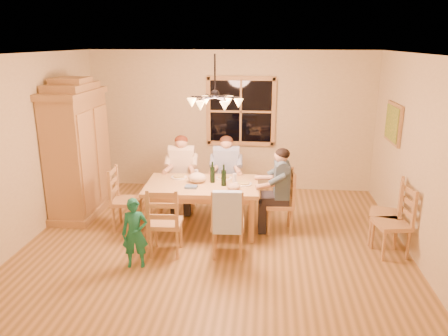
# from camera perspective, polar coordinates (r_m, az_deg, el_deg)

# --- Properties ---
(floor) EXTENTS (5.50, 5.50, 0.00)m
(floor) POSITION_cam_1_polar(r_m,az_deg,el_deg) (6.60, -1.07, -9.43)
(floor) COLOR olive
(floor) RESTS_ON ground
(ceiling) EXTENTS (5.50, 5.00, 0.02)m
(ceiling) POSITION_cam_1_polar(r_m,az_deg,el_deg) (5.94, -1.22, 14.71)
(ceiling) COLOR white
(ceiling) RESTS_ON wall_back
(wall_back) EXTENTS (5.50, 0.02, 2.70)m
(wall_back) POSITION_cam_1_polar(r_m,az_deg,el_deg) (8.56, 0.87, 6.13)
(wall_back) COLOR #CBBB8F
(wall_back) RESTS_ON floor
(wall_left) EXTENTS (0.02, 5.00, 2.70)m
(wall_left) POSITION_cam_1_polar(r_m,az_deg,el_deg) (7.01, -24.09, 2.38)
(wall_left) COLOR #CBBB8F
(wall_left) RESTS_ON floor
(wall_right) EXTENTS (0.02, 5.00, 2.70)m
(wall_right) POSITION_cam_1_polar(r_m,az_deg,el_deg) (6.42, 24.03, 1.21)
(wall_right) COLOR #CBBB8F
(wall_right) RESTS_ON floor
(window) EXTENTS (1.30, 0.06, 1.30)m
(window) POSITION_cam_1_polar(r_m,az_deg,el_deg) (8.48, 2.21, 7.39)
(window) COLOR black
(window) RESTS_ON wall_back
(painting) EXTENTS (0.06, 0.78, 0.64)m
(painting) POSITION_cam_1_polar(r_m,az_deg,el_deg) (7.48, 21.24, 5.47)
(painting) COLOR olive
(painting) RESTS_ON wall_right
(chandelier) EXTENTS (0.77, 0.68, 0.71)m
(chandelier) POSITION_cam_1_polar(r_m,az_deg,el_deg) (5.99, -1.18, 8.75)
(chandelier) COLOR black
(chandelier) RESTS_ON ceiling
(armoire) EXTENTS (0.66, 1.40, 2.30)m
(armoire) POSITION_cam_1_polar(r_m,az_deg,el_deg) (7.70, -18.51, 1.87)
(armoire) COLOR olive
(armoire) RESTS_ON floor
(dining_table) EXTENTS (1.77, 1.13, 0.76)m
(dining_table) POSITION_cam_1_polar(r_m,az_deg,el_deg) (6.72, -2.87, -2.89)
(dining_table) COLOR #A67449
(dining_table) RESTS_ON floor
(chair_far_left) EXTENTS (0.46, 0.44, 0.99)m
(chair_far_left) POSITION_cam_1_polar(r_m,az_deg,el_deg) (7.65, -5.43, -3.33)
(chair_far_left) COLOR tan
(chair_far_left) RESTS_ON floor
(chair_far_right) EXTENTS (0.46, 0.44, 0.99)m
(chair_far_right) POSITION_cam_1_polar(r_m,az_deg,el_deg) (7.58, 0.29, -3.45)
(chair_far_right) COLOR tan
(chair_far_right) RESTS_ON floor
(chair_near_left) EXTENTS (0.46, 0.44, 0.99)m
(chair_near_left) POSITION_cam_1_polar(r_m,az_deg,el_deg) (6.17, -7.58, -8.40)
(chair_near_left) COLOR tan
(chair_near_left) RESTS_ON floor
(chair_near_right) EXTENTS (0.46, 0.44, 0.99)m
(chair_near_right) POSITION_cam_1_polar(r_m,az_deg,el_deg) (6.08, 0.49, -8.64)
(chair_near_right) COLOR tan
(chair_near_right) RESTS_ON floor
(chair_end_left) EXTENTS (0.44, 0.46, 0.99)m
(chair_end_left) POSITION_cam_1_polar(r_m,az_deg,el_deg) (7.06, -12.53, -5.38)
(chair_end_left) COLOR tan
(chair_end_left) RESTS_ON floor
(chair_end_right) EXTENTS (0.44, 0.46, 0.99)m
(chair_end_right) POSITION_cam_1_polar(r_m,az_deg,el_deg) (6.84, 7.22, -5.85)
(chair_end_right) COLOR tan
(chair_end_right) RESTS_ON floor
(adult_woman) EXTENTS (0.41, 0.44, 0.87)m
(adult_woman) POSITION_cam_1_polar(r_m,az_deg,el_deg) (7.49, -5.54, 0.55)
(adult_woman) COLOR beige
(adult_woman) RESTS_ON floor
(adult_plaid_man) EXTENTS (0.41, 0.44, 0.87)m
(adult_plaid_man) POSITION_cam_1_polar(r_m,az_deg,el_deg) (7.41, 0.30, 0.47)
(adult_plaid_man) COLOR #324E8A
(adult_plaid_man) RESTS_ON floor
(adult_slate_man) EXTENTS (0.44, 0.41, 0.87)m
(adult_slate_man) POSITION_cam_1_polar(r_m,az_deg,el_deg) (6.65, 7.38, -1.55)
(adult_slate_man) COLOR #3F5465
(adult_slate_man) RESTS_ON floor
(towel) EXTENTS (0.38, 0.12, 0.58)m
(towel) POSITION_cam_1_polar(r_m,az_deg,el_deg) (5.74, 0.42, -5.85)
(towel) COLOR #B1CDEF
(towel) RESTS_ON chair_near_right
(wine_bottle_a) EXTENTS (0.08, 0.08, 0.33)m
(wine_bottle_a) POSITION_cam_1_polar(r_m,az_deg,el_deg) (6.70, -1.52, -0.54)
(wine_bottle_a) COLOR black
(wine_bottle_a) RESTS_ON dining_table
(wine_bottle_b) EXTENTS (0.08, 0.08, 0.33)m
(wine_bottle_b) POSITION_cam_1_polar(r_m,az_deg,el_deg) (6.54, -0.03, -0.95)
(wine_bottle_b) COLOR black
(wine_bottle_b) RESTS_ON dining_table
(plate_woman) EXTENTS (0.26, 0.26, 0.02)m
(plate_woman) POSITION_cam_1_polar(r_m,az_deg,el_deg) (7.00, -5.88, -1.21)
(plate_woman) COLOR white
(plate_woman) RESTS_ON dining_table
(plate_plaid) EXTENTS (0.26, 0.26, 0.02)m
(plate_plaid) POSITION_cam_1_polar(r_m,az_deg,el_deg) (6.92, -0.03, -1.32)
(plate_plaid) COLOR white
(plate_plaid) RESTS_ON dining_table
(plate_slate) EXTENTS (0.26, 0.26, 0.02)m
(plate_slate) POSITION_cam_1_polar(r_m,az_deg,el_deg) (6.64, 2.57, -2.10)
(plate_slate) COLOR white
(plate_slate) RESTS_ON dining_table
(wine_glass_a) EXTENTS (0.06, 0.06, 0.14)m
(wine_glass_a) POSITION_cam_1_polar(r_m,az_deg,el_deg) (6.94, -3.63, -0.76)
(wine_glass_a) COLOR silver
(wine_glass_a) RESTS_ON dining_table
(wine_glass_b) EXTENTS (0.06, 0.06, 0.14)m
(wine_glass_b) POSITION_cam_1_polar(r_m,az_deg,el_deg) (6.73, 1.37, -1.28)
(wine_glass_b) COLOR silver
(wine_glass_b) RESTS_ON dining_table
(cap) EXTENTS (0.20, 0.20, 0.11)m
(cap) POSITION_cam_1_polar(r_m,az_deg,el_deg) (6.38, 1.30, -2.46)
(cap) COLOR tan
(cap) RESTS_ON dining_table
(napkin) EXTENTS (0.19, 0.15, 0.03)m
(napkin) POSITION_cam_1_polar(r_m,az_deg,el_deg) (6.51, -4.31, -2.46)
(napkin) COLOR #4A6489
(napkin) RESTS_ON dining_table
(cloth_bundle) EXTENTS (0.28, 0.22, 0.15)m
(cloth_bundle) POSITION_cam_1_polar(r_m,az_deg,el_deg) (6.73, -3.53, -1.26)
(cloth_bundle) COLOR beige
(cloth_bundle) RESTS_ON dining_table
(child) EXTENTS (0.38, 0.28, 0.94)m
(child) POSITION_cam_1_polar(r_m,az_deg,el_deg) (5.83, -11.56, -8.34)
(child) COLOR #197157
(child) RESTS_ON floor
(chair_spare_front) EXTENTS (0.52, 0.54, 0.99)m
(chair_spare_front) POSITION_cam_1_polar(r_m,az_deg,el_deg) (6.82, 20.15, -6.82)
(chair_spare_front) COLOR tan
(chair_spare_front) RESTS_ON floor
(chair_spare_back) EXTENTS (0.50, 0.51, 0.99)m
(chair_spare_back) POSITION_cam_1_polar(r_m,az_deg,el_deg) (6.50, 20.92, -8.07)
(chair_spare_back) COLOR tan
(chair_spare_back) RESTS_ON floor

